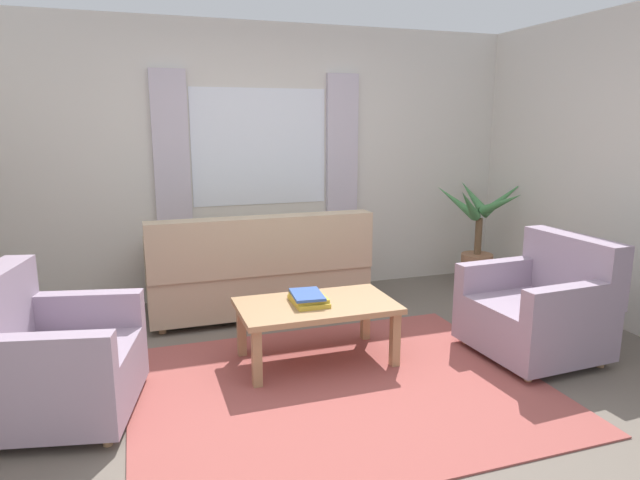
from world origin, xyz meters
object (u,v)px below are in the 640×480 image
at_px(book_stack_on_table, 308,298).
at_px(armchair_left, 49,360).
at_px(armchair_right, 540,308).
at_px(coffee_table, 316,311).
at_px(potted_plant, 478,241).
at_px(couch, 258,273).

bearing_deg(book_stack_on_table, armchair_left, -171.34).
distance_m(armchair_right, coffee_table, 1.64).
relative_size(book_stack_on_table, potted_plant, 0.29).
bearing_deg(potted_plant, coffee_table, -150.47).
bearing_deg(coffee_table, potted_plant, 29.53).
relative_size(coffee_table, potted_plant, 0.99).
distance_m(book_stack_on_table, potted_plant, 2.52).
xyz_separation_m(armchair_left, book_stack_on_table, (1.64, 0.25, 0.12)).
height_order(armchair_left, armchair_right, same).
bearing_deg(coffee_table, armchair_right, -14.16).
distance_m(couch, potted_plant, 2.33).
bearing_deg(armchair_left, book_stack_on_table, -69.15).
xyz_separation_m(couch, armchair_left, (-1.52, -1.38, -0.01)).
xyz_separation_m(coffee_table, potted_plant, (2.16, 1.22, 0.10)).
distance_m(couch, armchair_right, 2.35).
relative_size(armchair_left, armchair_right, 1.13).
height_order(couch, coffee_table, couch).
height_order(coffee_table, potted_plant, potted_plant).
bearing_deg(coffee_table, book_stack_on_table, 164.44).
bearing_deg(armchair_right, armchair_left, -95.83).
distance_m(couch, book_stack_on_table, 1.15).
bearing_deg(armchair_left, coffee_table, -69.94).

